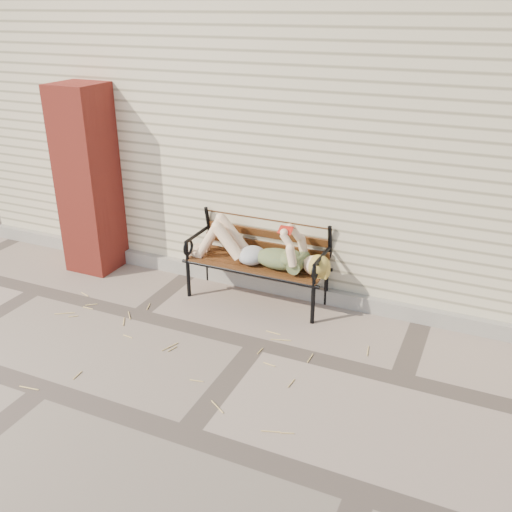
% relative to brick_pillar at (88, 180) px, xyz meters
% --- Properties ---
extents(ground, '(80.00, 80.00, 0.00)m').
position_rel_brick_pillar_xyz_m(ground, '(2.30, -0.75, -1.00)').
color(ground, gray).
rests_on(ground, ground).
extents(house_wall, '(8.00, 4.00, 3.00)m').
position_rel_brick_pillar_xyz_m(house_wall, '(2.30, 2.25, 0.50)').
color(house_wall, beige).
rests_on(house_wall, ground).
extents(foundation_strip, '(8.00, 0.10, 0.15)m').
position_rel_brick_pillar_xyz_m(foundation_strip, '(2.30, 0.22, -0.93)').
color(foundation_strip, '#A29C92').
rests_on(foundation_strip, ground).
extents(brick_pillar, '(0.50, 0.50, 2.00)m').
position_rel_brick_pillar_xyz_m(brick_pillar, '(0.00, 0.00, 0.00)').
color(brick_pillar, '#A63125').
rests_on(brick_pillar, ground).
extents(garden_bench, '(1.49, 0.59, 0.97)m').
position_rel_brick_pillar_xyz_m(garden_bench, '(1.96, 0.08, -0.46)').
color(garden_bench, black).
rests_on(garden_bench, ground).
extents(reading_woman, '(1.41, 0.32, 0.44)m').
position_rel_brick_pillar_xyz_m(reading_woman, '(1.98, -0.04, -0.43)').
color(reading_woman, '#0B424E').
rests_on(reading_woman, ground).
extents(straw_scatter, '(2.88, 1.76, 0.01)m').
position_rel_brick_pillar_xyz_m(straw_scatter, '(1.81, -1.25, -0.99)').
color(straw_scatter, '#DDBA6B').
rests_on(straw_scatter, ground).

